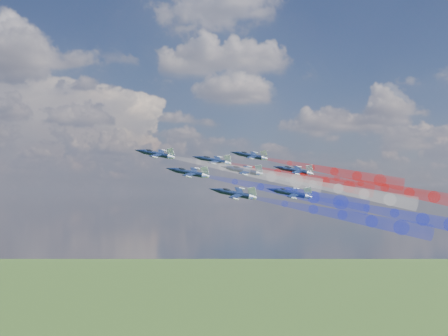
{
  "coord_description": "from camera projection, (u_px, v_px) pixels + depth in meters",
  "views": [
    {
      "loc": [
        -42.27,
        -139.67,
        119.45
      ],
      "look_at": [
        -18.43,
        18.18,
        126.46
      ],
      "focal_mm": 44.69,
      "sensor_mm": 36.0,
      "label": 1
    }
  ],
  "objects": [
    {
      "name": "jet_lead",
      "position": [
        156.0,
        154.0,
        161.8
      ],
      "size": [
        15.49,
        13.72,
        8.33
      ],
      "primitive_type": null,
      "rotation": [
        0.2,
        -0.27,
        1.23
      ],
      "color": "black"
    },
    {
      "name": "jet_outer_left",
      "position": [
        235.0,
        194.0,
        139.69
      ],
      "size": [
        15.49,
        13.72,
        8.33
      ],
      "primitive_type": null,
      "rotation": [
        0.2,
        -0.27,
        1.23
      ],
      "color": "black"
    },
    {
      "name": "jet_inner_right",
      "position": [
        213.0,
        160.0,
        169.67
      ],
      "size": [
        15.49,
        13.72,
        8.33
      ],
      "primitive_type": null,
      "rotation": [
        0.2,
        -0.27,
        1.23
      ],
      "color": "black"
    },
    {
      "name": "trail_inner_left",
      "position": [
        287.0,
        192.0,
        147.8
      ],
      "size": [
        42.08,
        16.84,
        13.37
      ],
      "primitive_type": null,
      "rotation": [
        0.2,
        -0.27,
        1.23
      ],
      "color": "#1B28EA"
    },
    {
      "name": "jet_outer_right",
      "position": [
        250.0,
        156.0,
        178.92
      ],
      "size": [
        15.49,
        13.72,
        8.33
      ],
      "primitive_type": null,
      "rotation": [
        0.2,
        -0.27,
        1.23
      ],
      "color": "black"
    },
    {
      "name": "trail_outer_left",
      "position": [
        342.0,
        215.0,
        135.98
      ],
      "size": [
        42.08,
        16.84,
        13.37
      ],
      "primitive_type": null,
      "rotation": [
        0.2,
        -0.27,
        1.23
      ],
      "color": "#1B28EA"
    },
    {
      "name": "trail_inner_right",
      "position": [
        301.0,
        177.0,
        165.95
      ],
      "size": [
        42.08,
        16.84,
        13.37
      ],
      "primitive_type": null,
      "rotation": [
        0.2,
        -0.27,
        1.23
      ],
      "color": "red"
    },
    {
      "name": "trail_rear_right",
      "position": [
        385.0,
        188.0,
        164.7
      ],
      "size": [
        42.08,
        16.84,
        13.37
      ],
      "primitive_type": null,
      "rotation": [
        0.2,
        -0.27,
        1.23
      ],
      "color": "red"
    },
    {
      "name": "jet_rear_right",
      "position": [
        295.0,
        171.0,
        168.41
      ],
      "size": [
        15.49,
        13.72,
        8.33
      ],
      "primitive_type": null,
      "rotation": [
        0.2,
        -0.27,
        1.23
      ],
      "color": "black"
    },
    {
      "name": "jet_rear_left",
      "position": [
        291.0,
        193.0,
        147.06
      ],
      "size": [
        15.49,
        13.72,
        8.33
      ],
      "primitive_type": null,
      "rotation": [
        0.2,
        -0.27,
        1.23
      ],
      "color": "black"
    },
    {
      "name": "trail_lead",
      "position": [
        247.0,
        171.0,
        158.08
      ],
      "size": [
        42.08,
        16.84,
        13.37
      ],
      "primitive_type": null,
      "rotation": [
        0.2,
        -0.27,
        1.23
      ],
      "color": "white"
    },
    {
      "name": "trail_outer_right",
      "position": [
        334.0,
        171.0,
        175.2
      ],
      "size": [
        42.08,
        16.84,
        13.37
      ],
      "primitive_type": null,
      "rotation": [
        0.2,
        -0.27,
        1.23
      ],
      "color": "red"
    },
    {
      "name": "trail_rear_left",
      "position": [
        395.0,
        214.0,
        143.35
      ],
      "size": [
        42.08,
        16.84,
        13.37
      ],
      "primitive_type": null,
      "rotation": [
        0.2,
        -0.27,
        1.23
      ],
      "color": "#1B28EA"
    },
    {
      "name": "jet_inner_left",
      "position": [
        189.0,
        173.0,
        151.51
      ],
      "size": [
        15.49,
        13.72,
        8.33
      ],
      "primitive_type": null,
      "rotation": [
        0.2,
        -0.27,
        1.23
      ],
      "color": "black"
    },
    {
      "name": "jet_center_third",
      "position": [
        244.0,
        171.0,
        158.45
      ],
      "size": [
        15.49,
        13.72,
        8.33
      ],
      "primitive_type": null,
      "rotation": [
        0.2,
        -0.27,
        1.23
      ],
      "color": "black"
    },
    {
      "name": "trail_center_third",
      "position": [
        338.0,
        189.0,
        154.74
      ],
      "size": [
        42.08,
        16.84,
        13.37
      ],
      "primitive_type": null,
      "rotation": [
        0.2,
        -0.27,
        1.23
      ],
      "color": "white"
    }
  ]
}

